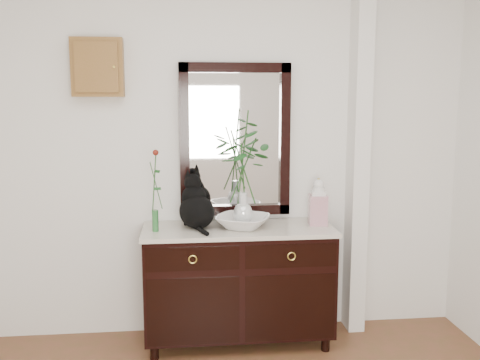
{
  "coord_description": "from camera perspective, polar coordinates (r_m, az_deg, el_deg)",
  "views": [
    {
      "loc": [
        -0.27,
        -1.88,
        1.75
      ],
      "look_at": [
        0.1,
        1.63,
        1.2
      ],
      "focal_mm": 40.0,
      "sensor_mm": 36.0,
      "label": 1
    }
  ],
  "objects": [
    {
      "name": "wall_back",
      "position": [
        3.89,
        -2.01,
        2.95
      ],
      "size": [
        3.6,
        0.04,
        2.7
      ],
      "primitive_type": "cube",
      "color": "silver",
      "rests_on": "ground"
    },
    {
      "name": "pilaster",
      "position": [
        4.01,
        12.51,
        2.92
      ],
      "size": [
        0.12,
        0.2,
        2.7
      ],
      "primitive_type": "cube",
      "color": "silver",
      "rests_on": "ground"
    },
    {
      "name": "sideboard",
      "position": [
        3.84,
        -0.16,
        -10.52
      ],
      "size": [
        1.33,
        0.52,
        0.82
      ],
      "color": "black",
      "rests_on": "ground"
    },
    {
      "name": "wall_mirror",
      "position": [
        3.87,
        -0.52,
        4.27
      ],
      "size": [
        0.8,
        0.06,
        1.1
      ],
      "color": "black",
      "rests_on": "wall_back"
    },
    {
      "name": "key_cabinet",
      "position": [
        3.87,
        -14.95,
        11.53
      ],
      "size": [
        0.35,
        0.1,
        0.4
      ],
      "primitive_type": "cube",
      "color": "brown",
      "rests_on": "wall_back"
    },
    {
      "name": "cat",
      "position": [
        3.7,
        -4.65,
        -2.22
      ],
      "size": [
        0.36,
        0.4,
        0.38
      ],
      "primitive_type": null,
      "rotation": [
        0.0,
        0.0,
        0.33
      ],
      "color": "black",
      "rests_on": "sideboard"
    },
    {
      "name": "lotus_bowl",
      "position": [
        3.71,
        0.32,
        -4.47
      ],
      "size": [
        0.48,
        0.48,
        0.09
      ],
      "primitive_type": "imported",
      "rotation": [
        0.0,
        0.0,
        -0.43
      ],
      "color": "silver",
      "rests_on": "sideboard"
    },
    {
      "name": "vase_branches",
      "position": [
        3.64,
        0.32,
        1.33
      ],
      "size": [
        0.4,
        0.4,
        0.8
      ],
      "primitive_type": null,
      "rotation": [
        0.0,
        0.0,
        -0.05
      ],
      "color": "silver",
      "rests_on": "lotus_bowl"
    },
    {
      "name": "bud_vase_rose",
      "position": [
        3.62,
        -9.1,
        -1.08
      ],
      "size": [
        0.08,
        0.08,
        0.57
      ],
      "primitive_type": null,
      "rotation": [
        0.0,
        0.0,
        -0.12
      ],
      "color": "#2C6C33",
      "rests_on": "sideboard"
    },
    {
      "name": "ginger_jar",
      "position": [
        3.82,
        8.33,
        -2.25
      ],
      "size": [
        0.14,
        0.14,
        0.34
      ],
      "primitive_type": null,
      "rotation": [
        0.0,
        0.0,
        -0.11
      ],
      "color": "white",
      "rests_on": "sideboard"
    }
  ]
}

